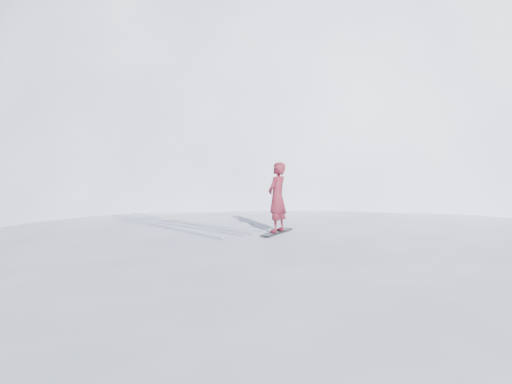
# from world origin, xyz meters

# --- Properties ---
(ground) EXTENTS (400.00, 400.00, 0.00)m
(ground) POSITION_xyz_m (0.00, 0.00, 0.00)
(ground) COLOR white
(ground) RESTS_ON ground
(near_ridge) EXTENTS (36.00, 28.00, 4.80)m
(near_ridge) POSITION_xyz_m (1.00, 3.00, 0.00)
(near_ridge) COLOR white
(near_ridge) RESTS_ON ground
(summit_peak) EXTENTS (60.00, 56.00, 56.00)m
(summit_peak) POSITION_xyz_m (22.00, 26.00, 0.00)
(summit_peak) COLOR white
(summit_peak) RESTS_ON ground
(peak_shoulder) EXTENTS (28.00, 24.00, 18.00)m
(peak_shoulder) POSITION_xyz_m (10.00, 20.00, 0.00)
(peak_shoulder) COLOR white
(peak_shoulder) RESTS_ON ground
(wind_bumps) EXTENTS (16.00, 14.40, 1.00)m
(wind_bumps) POSITION_xyz_m (-0.56, 2.12, 0.00)
(wind_bumps) COLOR white
(wind_bumps) RESTS_ON ground
(snowboard) EXTENTS (1.49, 0.77, 0.02)m
(snowboard) POSITION_xyz_m (-0.03, 1.24, 2.41)
(snowboard) COLOR black
(snowboard) RESTS_ON near_ridge
(snowboarder) EXTENTS (0.86, 0.71, 2.01)m
(snowboarder) POSITION_xyz_m (-0.03, 1.24, 3.43)
(snowboarder) COLOR maroon
(snowboarder) RESTS_ON snowboard
(board_tracks) EXTENTS (2.42, 5.96, 0.04)m
(board_tracks) POSITION_xyz_m (-1.58, 4.42, 2.42)
(board_tracks) COLOR silver
(board_tracks) RESTS_ON ground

